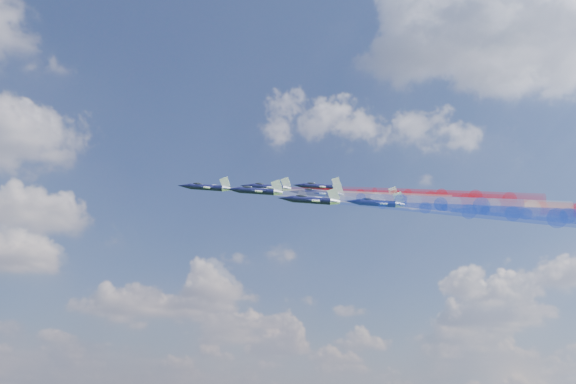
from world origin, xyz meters
TOP-DOWN VIEW (x-y plane):
  - jet_lead at (-1.81, 31.38)m, footprint 14.95×14.52m
  - trail_lead at (20.76, 15.46)m, footprint 39.51×30.12m
  - jet_inner_left at (2.40, 17.21)m, footprint 14.95×14.52m
  - trail_inner_left at (24.97, 1.29)m, footprint 39.51×30.12m
  - jet_inner_right at (12.49, 30.54)m, footprint 14.95×14.52m
  - trail_inner_right at (35.06, 14.62)m, footprint 39.51×30.12m
  - jet_outer_left at (6.14, 3.53)m, footprint 14.95×14.52m
  - trail_outer_left at (28.71, -12.39)m, footprint 39.51×30.12m
  - jet_center_third at (17.19, 17.66)m, footprint 14.95×14.52m
  - trail_center_third at (39.76, 1.74)m, footprint 39.51×30.12m
  - jet_outer_right at (26.36, 31.08)m, footprint 14.95×14.52m
  - trail_outer_right at (48.93, 15.16)m, footprint 39.51×30.12m
  - jet_rear_left at (21.39, 3.81)m, footprint 14.95×14.52m
  - trail_rear_left at (43.96, -12.11)m, footprint 39.51×30.12m
  - jet_rear_right at (31.79, 17.63)m, footprint 14.95×14.52m
  - trail_rear_right at (54.36, 1.71)m, footprint 39.51×30.12m

SIDE VIEW (x-z plane):
  - trail_outer_left at x=28.71m, z-range 135.27..144.15m
  - trail_rear_left at x=43.96m, z-range 136.93..145.82m
  - jet_outer_left at x=6.14m, z-range 138.72..145.63m
  - jet_rear_left at x=21.39m, z-range 140.39..147.29m
  - trail_inner_left at x=24.97m, z-range 139.82..148.70m
  - trail_center_third at x=39.76m, z-range 141.66..150.54m
  - jet_inner_left at x=2.40m, z-range 143.27..150.18m
  - trail_rear_right at x=54.36m, z-range 143.05..151.94m
  - trail_lead at x=20.76m, z-range 143.49..152.38m
  - jet_center_third at x=17.19m, z-range 145.11..152.02m
  - trail_inner_right at x=35.06m, z-range 145.50..154.38m
  - jet_rear_right at x=31.79m, z-range 146.51..153.41m
  - jet_lead at x=-1.81m, z-range 146.95..153.85m
  - trail_outer_right at x=48.93m, z-range 147.92..156.80m
  - jet_inner_right at x=12.49m, z-range 148.95..155.86m
  - jet_outer_right at x=26.36m, z-range 151.37..158.28m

